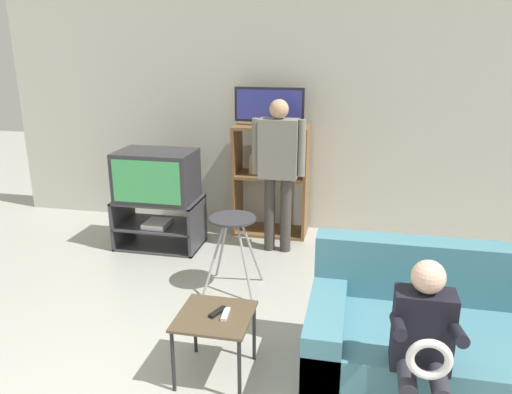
{
  "coord_description": "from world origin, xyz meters",
  "views": [
    {
      "loc": [
        0.93,
        -1.49,
        2.07
      ],
      "look_at": [
        0.15,
        2.18,
        0.9
      ],
      "focal_mm": 35.0,
      "sensor_mm": 36.0,
      "label": 1
    }
  ],
  "objects_px": {
    "television_main": "(156,175)",
    "media_shelf": "(271,180)",
    "folding_stool": "(233,229)",
    "snack_table": "(215,322)",
    "person_seated_child": "(423,346)",
    "tv_stand": "(160,223)",
    "person_standing_adult": "(278,162)",
    "television_flat": "(269,108)",
    "remote_control_white": "(226,314)",
    "remote_control_black": "(218,312)",
    "couch": "(457,348)"
  },
  "relations": [
    {
      "from": "television_main",
      "to": "person_seated_child",
      "type": "bearing_deg",
      "value": -44.19
    },
    {
      "from": "tv_stand",
      "to": "media_shelf",
      "type": "height_order",
      "value": "media_shelf"
    },
    {
      "from": "television_main",
      "to": "couch",
      "type": "height_order",
      "value": "television_main"
    },
    {
      "from": "folding_stool",
      "to": "person_seated_child",
      "type": "relative_size",
      "value": 0.64
    },
    {
      "from": "folding_stool",
      "to": "couch",
      "type": "relative_size",
      "value": 0.37
    },
    {
      "from": "remote_control_white",
      "to": "person_seated_child",
      "type": "distance_m",
      "value": 1.2
    },
    {
      "from": "television_flat",
      "to": "person_standing_adult",
      "type": "bearing_deg",
      "value": -68.88
    },
    {
      "from": "couch",
      "to": "tv_stand",
      "type": "bearing_deg",
      "value": 146.17
    },
    {
      "from": "media_shelf",
      "to": "person_standing_adult",
      "type": "relative_size",
      "value": 0.78
    },
    {
      "from": "tv_stand",
      "to": "person_standing_adult",
      "type": "bearing_deg",
      "value": 6.41
    },
    {
      "from": "remote_control_black",
      "to": "couch",
      "type": "bearing_deg",
      "value": 28.5
    },
    {
      "from": "television_flat",
      "to": "remote_control_black",
      "type": "bearing_deg",
      "value": -86.62
    },
    {
      "from": "remote_control_black",
      "to": "person_seated_child",
      "type": "height_order",
      "value": "person_seated_child"
    },
    {
      "from": "person_standing_adult",
      "to": "person_seated_child",
      "type": "height_order",
      "value": "person_standing_adult"
    },
    {
      "from": "media_shelf",
      "to": "remote_control_white",
      "type": "relative_size",
      "value": 8.45
    },
    {
      "from": "remote_control_white",
      "to": "folding_stool",
      "type": "bearing_deg",
      "value": 98.04
    },
    {
      "from": "television_main",
      "to": "folding_stool",
      "type": "distance_m",
      "value": 1.29
    },
    {
      "from": "media_shelf",
      "to": "television_flat",
      "type": "relative_size",
      "value": 1.64
    },
    {
      "from": "folding_stool",
      "to": "snack_table",
      "type": "height_order",
      "value": "folding_stool"
    },
    {
      "from": "remote_control_black",
      "to": "remote_control_white",
      "type": "bearing_deg",
      "value": 7.12
    },
    {
      "from": "tv_stand",
      "to": "person_standing_adult",
      "type": "relative_size",
      "value": 0.56
    },
    {
      "from": "snack_table",
      "to": "person_seated_child",
      "type": "distance_m",
      "value": 1.28
    },
    {
      "from": "television_flat",
      "to": "person_seated_child",
      "type": "relative_size",
      "value": 0.71
    },
    {
      "from": "television_main",
      "to": "remote_control_white",
      "type": "relative_size",
      "value": 5.41
    },
    {
      "from": "television_main",
      "to": "television_flat",
      "type": "relative_size",
      "value": 1.05
    },
    {
      "from": "television_flat",
      "to": "couch",
      "type": "height_order",
      "value": "television_flat"
    },
    {
      "from": "remote_control_black",
      "to": "person_seated_child",
      "type": "xyz_separation_m",
      "value": [
        1.18,
        -0.39,
        0.18
      ]
    },
    {
      "from": "media_shelf",
      "to": "remote_control_white",
      "type": "height_order",
      "value": "media_shelf"
    },
    {
      "from": "person_seated_child",
      "to": "snack_table",
      "type": "bearing_deg",
      "value": 162.89
    },
    {
      "from": "remote_control_black",
      "to": "folding_stool",
      "type": "bearing_deg",
      "value": 122.64
    },
    {
      "from": "snack_table",
      "to": "remote_control_black",
      "type": "height_order",
      "value": "remote_control_black"
    },
    {
      "from": "folding_stool",
      "to": "person_seated_child",
      "type": "distance_m",
      "value": 2.07
    },
    {
      "from": "television_main",
      "to": "media_shelf",
      "type": "bearing_deg",
      "value": 29.7
    },
    {
      "from": "tv_stand",
      "to": "person_seated_child",
      "type": "xyz_separation_m",
      "value": [
        2.38,
        -2.32,
        0.37
      ]
    },
    {
      "from": "couch",
      "to": "person_seated_child",
      "type": "relative_size",
      "value": 1.71
    },
    {
      "from": "folding_stool",
      "to": "snack_table",
      "type": "xyz_separation_m",
      "value": [
        0.18,
        -1.17,
        -0.17
      ]
    },
    {
      "from": "media_shelf",
      "to": "person_seated_child",
      "type": "relative_size",
      "value": 1.16
    },
    {
      "from": "person_seated_child",
      "to": "remote_control_black",
      "type": "bearing_deg",
      "value": 161.84
    },
    {
      "from": "tv_stand",
      "to": "snack_table",
      "type": "distance_m",
      "value": 2.28
    },
    {
      "from": "remote_control_black",
      "to": "person_seated_child",
      "type": "bearing_deg",
      "value": 4.69
    },
    {
      "from": "television_main",
      "to": "snack_table",
      "type": "bearing_deg",
      "value": -58.66
    },
    {
      "from": "tv_stand",
      "to": "snack_table",
      "type": "height_order",
      "value": "tv_stand"
    },
    {
      "from": "folding_stool",
      "to": "remote_control_white",
      "type": "relative_size",
      "value": 4.63
    },
    {
      "from": "person_standing_adult",
      "to": "remote_control_black",
      "type": "bearing_deg",
      "value": -90.94
    },
    {
      "from": "person_seated_child",
      "to": "tv_stand",
      "type": "bearing_deg",
      "value": 135.78
    },
    {
      "from": "tv_stand",
      "to": "couch",
      "type": "bearing_deg",
      "value": -33.83
    },
    {
      "from": "person_seated_child",
      "to": "folding_stool",
      "type": "bearing_deg",
      "value": 131.97
    },
    {
      "from": "couch",
      "to": "remote_control_black",
      "type": "bearing_deg",
      "value": -174.35
    },
    {
      "from": "remote_control_black",
      "to": "couch",
      "type": "height_order",
      "value": "couch"
    },
    {
      "from": "remote_control_white",
      "to": "person_standing_adult",
      "type": "height_order",
      "value": "person_standing_adult"
    }
  ]
}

